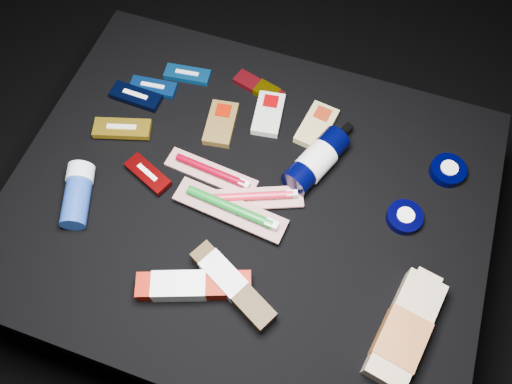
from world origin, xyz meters
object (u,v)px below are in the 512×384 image
(bodywash_bottle, at_px, (404,331))
(toothpaste_carton_red, at_px, (189,286))
(lotion_bottle, at_px, (316,160))
(deodorant_stick, at_px, (77,194))

(bodywash_bottle, distance_m, toothpaste_carton_red, 0.40)
(lotion_bottle, height_order, bodywash_bottle, lotion_bottle)
(toothpaste_carton_red, bearing_deg, lotion_bottle, 45.39)
(lotion_bottle, relative_size, toothpaste_carton_red, 0.92)
(lotion_bottle, relative_size, deodorant_stick, 1.40)
(lotion_bottle, height_order, toothpaste_carton_red, lotion_bottle)
(lotion_bottle, xyz_separation_m, deodorant_stick, (-0.43, -0.23, -0.01))
(bodywash_bottle, bearing_deg, deodorant_stick, -173.21)
(deodorant_stick, bearing_deg, lotion_bottle, 8.33)
(bodywash_bottle, height_order, toothpaste_carton_red, bodywash_bottle)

